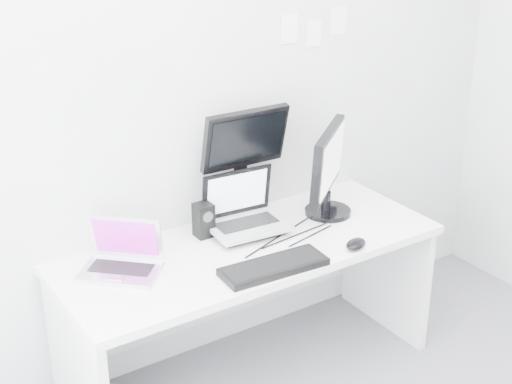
% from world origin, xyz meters
% --- Properties ---
extents(back_wall, '(3.60, 0.00, 3.60)m').
position_xyz_m(back_wall, '(0.00, 1.60, 1.35)').
color(back_wall, silver).
rests_on(back_wall, ground).
extents(desk, '(1.80, 0.70, 0.73)m').
position_xyz_m(desk, '(0.00, 1.25, 0.36)').
color(desk, white).
rests_on(desk, ground).
extents(macbook, '(0.41, 0.40, 0.25)m').
position_xyz_m(macbook, '(-0.61, 1.33, 0.85)').
color(macbook, '#AEAEB3').
rests_on(macbook, desk).
extents(speaker, '(0.10, 0.10, 0.17)m').
position_xyz_m(speaker, '(-0.13, 1.45, 0.81)').
color(speaker, black).
rests_on(speaker, desk).
extents(dell_laptop, '(0.38, 0.31, 0.30)m').
position_xyz_m(dell_laptop, '(0.06, 1.35, 0.88)').
color(dell_laptop, '#ADAFB5').
rests_on(dell_laptop, desk).
extents(rear_monitor, '(0.44, 0.17, 0.59)m').
position_xyz_m(rear_monitor, '(0.13, 1.50, 1.03)').
color(rear_monitor, black).
rests_on(rear_monitor, desk).
extents(samsung_monitor, '(0.54, 0.50, 0.47)m').
position_xyz_m(samsung_monitor, '(0.51, 1.32, 0.96)').
color(samsung_monitor, black).
rests_on(samsung_monitor, desk).
extents(keyboard, '(0.49, 0.20, 0.03)m').
position_xyz_m(keyboard, '(-0.04, 1.00, 0.75)').
color(keyboard, black).
rests_on(keyboard, desk).
extents(mouse, '(0.14, 0.12, 0.04)m').
position_xyz_m(mouse, '(0.39, 0.96, 0.75)').
color(mouse, black).
rests_on(mouse, desk).
extents(wall_note_0, '(0.10, 0.00, 0.14)m').
position_xyz_m(wall_note_0, '(0.45, 1.59, 1.62)').
color(wall_note_0, white).
rests_on(wall_note_0, back_wall).
extents(wall_note_1, '(0.09, 0.00, 0.13)m').
position_xyz_m(wall_note_1, '(0.60, 1.59, 1.58)').
color(wall_note_1, white).
rests_on(wall_note_1, back_wall).
extents(wall_note_2, '(0.10, 0.00, 0.14)m').
position_xyz_m(wall_note_2, '(0.75, 1.59, 1.63)').
color(wall_note_2, white).
rests_on(wall_note_2, back_wall).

